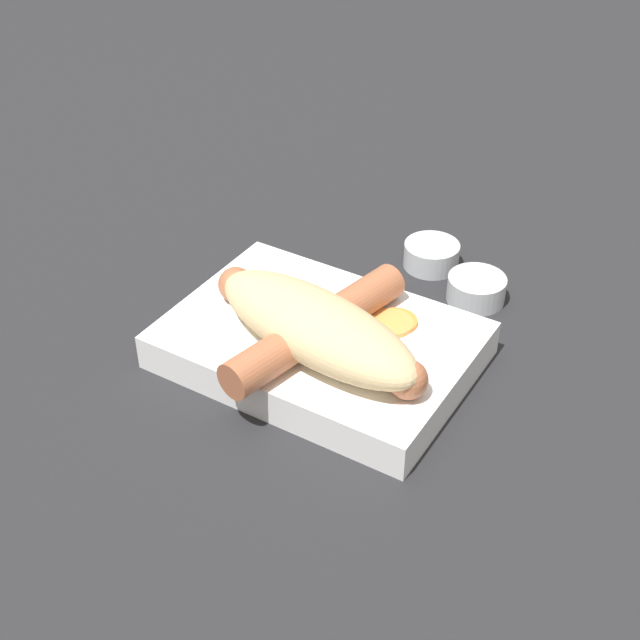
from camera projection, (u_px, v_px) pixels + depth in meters
name	position (u px, v px, depth m)	size (l,w,h in m)	color
ground_plane	(320.00, 360.00, 0.73)	(3.00, 3.00, 0.00)	#232326
food_tray	(320.00, 345.00, 0.72)	(0.24, 0.17, 0.03)	white
bread_roll	(316.00, 327.00, 0.68)	(0.20, 0.11, 0.04)	#DBBC84
sausage	(317.00, 328.00, 0.69)	(0.21, 0.18, 0.03)	#B26642
pickled_veggies	(392.00, 322.00, 0.71)	(0.05, 0.05, 0.00)	#F99E4C
condiment_cup_near	(476.00, 290.00, 0.79)	(0.05, 0.05, 0.02)	silver
condiment_cup_far	(431.00, 256.00, 0.83)	(0.05, 0.05, 0.02)	silver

